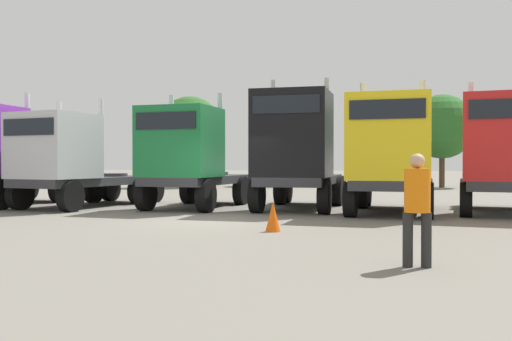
{
  "coord_description": "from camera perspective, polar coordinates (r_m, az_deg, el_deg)",
  "views": [
    {
      "loc": [
        4.67,
        -15.02,
        1.64
      ],
      "look_at": [
        0.55,
        4.59,
        1.35
      ],
      "focal_mm": 39.56,
      "sensor_mm": 36.0,
      "label": 1
    }
  ],
  "objects": [
    {
      "name": "ground",
      "position": [
        15.82,
        -5.41,
        -5.13
      ],
      "size": [
        200.0,
        200.0,
        0.0
      ],
      "primitive_type": "plane",
      "color": "slate"
    },
    {
      "name": "semi_truck_red",
      "position": [
        19.09,
        23.77,
        1.67
      ],
      "size": [
        3.31,
        5.97,
        4.28
      ],
      "rotation": [
        0.0,
        0.0,
        -1.72
      ],
      "color": "#333338",
      "rests_on": "ground"
    },
    {
      "name": "semi_truck_green",
      "position": [
        19.92,
        -6.79,
        1.36
      ],
      "size": [
        3.08,
        6.16,
        4.1
      ],
      "rotation": [
        0.0,
        0.0,
        -1.66
      ],
      "color": "#333338",
      "rests_on": "ground"
    },
    {
      "name": "semi_truck_yellow",
      "position": [
        18.02,
        13.45,
        1.72
      ],
      "size": [
        3.02,
        5.96,
        4.26
      ],
      "rotation": [
        0.0,
        0.0,
        -1.66
      ],
      "color": "#333338",
      "rests_on": "ground"
    },
    {
      "name": "traffic_cone_near",
      "position": [
        13.36,
        1.73,
        -4.68
      ],
      "size": [
        0.36,
        0.36,
        0.71
      ],
      "primitive_type": "cone",
      "color": "#F2590C",
      "rests_on": "ground"
    },
    {
      "name": "oak_far_left",
      "position": [
        37.76,
        -6.67,
        4.14
      ],
      "size": [
        4.38,
        4.38,
        6.02
      ],
      "color": "#4C3823",
      "rests_on": "ground"
    },
    {
      "name": "semi_truck_black",
      "position": [
        19.11,
        4.1,
        2.04
      ],
      "size": [
        2.82,
        6.18,
        4.55
      ],
      "rotation": [
        0.0,
        0.0,
        -1.62
      ],
      "color": "#333338",
      "rests_on": "ground"
    },
    {
      "name": "semi_truck_silver",
      "position": [
        21.15,
        -18.38,
        1.03
      ],
      "size": [
        3.65,
        6.55,
        3.92
      ],
      "rotation": [
        0.0,
        0.0,
        -1.76
      ],
      "color": "#333338",
      "rests_on": "ground"
    },
    {
      "name": "oak_far_right",
      "position": [
        39.04,
        18.3,
        4.23
      ],
      "size": [
        4.22,
        4.22,
        6.11
      ],
      "color": "#4C3823",
      "rests_on": "ground"
    },
    {
      "name": "visitor_in_hivis",
      "position": [
        9.13,
        15.99,
        -3.02
      ],
      "size": [
        0.45,
        0.42,
        1.77
      ],
      "rotation": [
        0.0,
        0.0,
        4.76
      ],
      "color": "#252525",
      "rests_on": "ground"
    },
    {
      "name": "oak_far_centre",
      "position": [
        39.76,
        3.2,
        4.25
      ],
      "size": [
        4.06,
        4.06,
        6.06
      ],
      "color": "#4C3823",
      "rests_on": "ground"
    }
  ]
}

